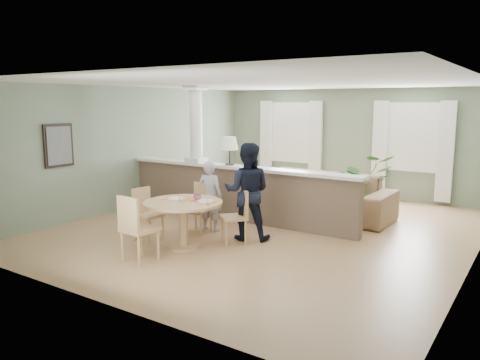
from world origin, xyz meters
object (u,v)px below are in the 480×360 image
Objects in this scene: chair_far_man at (238,214)px; dining_table at (184,211)px; chair_far_boy at (200,205)px; sofa at (317,195)px; houseplant at (361,186)px; child_person at (210,196)px; chair_near at (135,226)px; chair_side at (146,211)px; man_person at (247,191)px.

dining_table is at bearing -86.28° from chair_far_man.
chair_far_boy is at bearing -148.74° from chair_far_man.
sofa is 0.91m from houseplant.
houseplant is 3.38m from chair_far_boy.
child_person is (-1.97, -2.50, -0.01)m from houseplant.
chair_near is (-1.02, -4.17, 0.11)m from sofa.
dining_table is 0.99m from chair_far_boy.
sofa is 3.34m from dining_table.
houseplant is at bearing 23.23° from sofa.
chair_side reaches higher than chair_far_boy.
chair_far_boy is (-2.09, -2.65, -0.17)m from houseplant.
houseplant is 0.79× the size of man_person.
chair_far_boy is 0.25m from child_person.
dining_table is at bearing -93.33° from chair_near.
chair_far_boy is 1.03m from chair_side.
chair_far_boy is 1.00× the size of chair_side.
chair_far_boy is at bearing -78.27° from chair_near.
chair_near reaches higher than chair_far_man.
chair_far_man is (-0.33, -2.49, 0.05)m from sofa.
chair_far_man is at bearing 149.55° from child_person.
man_person reaches higher than sofa.
sofa is 3.39× the size of chair_far_man.
sofa is 3.42× the size of chair_side.
chair_near is (-1.83, -4.50, -0.11)m from houseplant.
chair_near is at bearing -97.18° from dining_table.
chair_far_man is (-1.15, -2.82, -0.17)m from houseplant.
sofa is 3.03× the size of chair_near.
chair_near reaches higher than chair_far_boy.
chair_far_man is 0.43m from man_person.
chair_far_man is 0.89× the size of chair_near.
chair_side is (-1.43, -0.73, -0.00)m from chair_far_man.
chair_far_boy is 1.88m from chair_near.
chair_side is (-0.74, 0.95, -0.06)m from chair_near.
houseplant reaches higher than chair_side.
man_person is at bearing -113.63° from houseplant.
chair_near is 0.60× the size of man_person.
chair_far_man reaches higher than chair_side.
houseplant reaches higher than chair_near.
chair_side is at bearing -124.17° from chair_far_boy.
chair_near is at bearing -88.04° from chair_far_boy.
chair_side is 1.22m from child_person.
chair_far_boy is 0.99× the size of chair_far_man.
dining_table is 1.42× the size of chair_far_boy.
man_person reaches higher than chair_far_boy.
man_person reaches higher than chair_far_man.
chair_side is at bearing -48.23° from chair_near.
chair_near reaches higher than chair_side.
man_person is at bearing 58.94° from dining_table.
chair_near is (0.26, -1.86, 0.07)m from chair_far_boy.
child_person is at bearing -28.31° from man_person.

